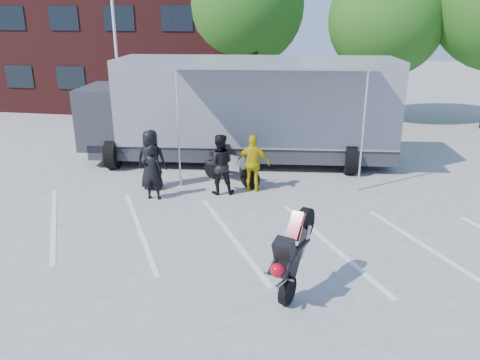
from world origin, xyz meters
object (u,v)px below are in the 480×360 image
(tree_mid, at_px, (386,20))
(parked_motorcycle, at_px, (231,183))
(spectator_leather_b, at_px, (152,172))
(tree_left, at_px, (244,6))
(flagpole, at_px, (119,18))
(spectator_leather_c, at_px, (220,164))
(spectator_hivis, at_px, (253,163))
(spectator_leather_a, at_px, (151,160))
(transporter_truck, at_px, (242,161))
(stunt_bike_rider, at_px, (299,288))

(tree_mid, distance_m, parked_motorcycle, 12.63)
(spectator_leather_b, bearing_deg, parked_motorcycle, -140.10)
(tree_left, distance_m, tree_mid, 7.10)
(flagpole, xyz_separation_m, tree_left, (4.24, 6.00, 0.51))
(spectator_leather_c, bearing_deg, spectator_hivis, -172.16)
(spectator_leather_c, bearing_deg, flagpole, -61.55)
(spectator_hivis, bearing_deg, flagpole, -38.98)
(tree_mid, bearing_deg, spectator_leather_b, -122.34)
(flagpole, height_order, spectator_leather_b, flagpole)
(spectator_leather_c, bearing_deg, spectator_leather_b, 9.70)
(spectator_leather_a, xyz_separation_m, spectator_leather_b, (0.33, -0.83, -0.11))
(transporter_truck, xyz_separation_m, spectator_leather_a, (-2.30, -3.29, 0.94))
(flagpole, distance_m, spectator_leather_a, 8.09)
(flagpole, distance_m, transporter_truck, 8.09)
(tree_mid, bearing_deg, spectator_leather_a, -125.40)
(stunt_bike_rider, xyz_separation_m, spectator_leather_a, (-4.88, 4.94, 0.94))
(tree_left, bearing_deg, flagpole, -125.28)
(spectator_leather_c, bearing_deg, tree_mid, -130.69)
(flagpole, height_order, spectator_hivis, flagpole)
(stunt_bike_rider, bearing_deg, transporter_truck, 126.64)
(tree_left, distance_m, parked_motorcycle, 12.60)
(stunt_bike_rider, distance_m, spectator_leather_c, 5.67)
(transporter_truck, bearing_deg, spectator_hivis, -80.00)
(flagpole, relative_size, spectator_leather_c, 4.31)
(flagpole, relative_size, tree_mid, 1.04)
(transporter_truck, xyz_separation_m, spectator_hivis, (0.84, -2.95, 0.89))
(tree_left, distance_m, transporter_truck, 10.52)
(spectator_leather_c, relative_size, spectator_hivis, 1.04)
(parked_motorcycle, distance_m, spectator_leather_b, 2.78)
(transporter_truck, relative_size, stunt_bike_rider, 6.25)
(spectator_leather_c, bearing_deg, transporter_truck, -105.80)
(tree_mid, height_order, parked_motorcycle, tree_mid)
(spectator_hivis, bearing_deg, transporter_truck, -71.52)
(transporter_truck, bearing_deg, tree_left, 93.22)
(spectator_leather_a, bearing_deg, spectator_leather_b, 110.86)
(parked_motorcycle, distance_m, spectator_leather_a, 2.68)
(spectator_leather_b, bearing_deg, flagpole, -62.80)
(stunt_bike_rider, bearing_deg, tree_left, 122.46)
(spectator_hivis, bearing_deg, spectator_leather_b, 25.16)
(tree_left, distance_m, spectator_leather_a, 12.98)
(parked_motorcycle, bearing_deg, spectator_hivis, -96.68)
(spectator_leather_a, bearing_deg, transporter_truck, -125.85)
(tree_left, distance_m, spectator_hivis, 12.86)
(tree_left, xyz_separation_m, tree_mid, (7.00, -1.00, -0.62))
(stunt_bike_rider, relative_size, spectator_leather_c, 1.02)
(stunt_bike_rider, distance_m, spectator_leather_a, 7.01)
(spectator_leather_a, bearing_deg, stunt_bike_rider, 133.78)
(flagpole, height_order, transporter_truck, flagpole)
(spectator_leather_a, distance_m, spectator_leather_c, 2.17)
(transporter_truck, bearing_deg, flagpole, 147.67)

